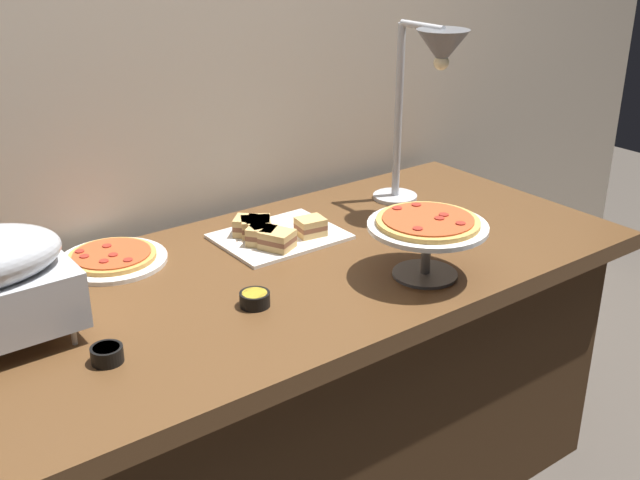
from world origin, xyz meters
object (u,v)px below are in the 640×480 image
object	(u,v)px
pizza_plate_center	(427,229)
sauce_cup_far	(107,354)
pizza_plate_front	(112,258)
sandwich_platter	(272,233)
heat_lamp	(433,68)
sauce_cup_near	(255,299)
serving_spatula	(457,231)

from	to	relation	value
pizza_plate_center	sauce_cup_far	size ratio (longest dim) A/B	4.48
pizza_plate_front	sandwich_platter	world-z (taller)	sandwich_platter
heat_lamp	pizza_plate_front	size ratio (longest dim) A/B	1.96
sauce_cup_near	sauce_cup_far	bearing A→B (deg)	-176.36
sandwich_platter	sauce_cup_near	bearing A→B (deg)	-129.73
heat_lamp	serving_spatula	xyz separation A→B (m)	(-0.04, -0.18, -0.43)
sandwich_platter	serving_spatula	size ratio (longest dim) A/B	2.16
heat_lamp	serving_spatula	world-z (taller)	heat_lamp
pizza_plate_front	sandwich_platter	size ratio (longest dim) A/B	0.84
sandwich_platter	sauce_cup_far	size ratio (longest dim) A/B	5.06
pizza_plate_center	serving_spatula	size ratio (longest dim) A/B	1.91
sauce_cup_far	heat_lamp	bearing A→B (deg)	11.69
pizza_plate_front	serving_spatula	size ratio (longest dim) A/B	1.82
sauce_cup_near	serving_spatula	xyz separation A→B (m)	(0.70, 0.03, -0.02)
sandwich_platter	sauce_cup_near	world-z (taller)	sandwich_platter
pizza_plate_center	sandwich_platter	world-z (taller)	pizza_plate_center
sandwich_platter	sauce_cup_near	size ratio (longest dim) A/B	4.70
heat_lamp	sauce_cup_far	world-z (taller)	heat_lamp
sandwich_platter	sauce_cup_far	distance (m)	0.69
sandwich_platter	sauce_cup_near	xyz separation A→B (m)	(-0.24, -0.29, -0.01)
pizza_plate_center	serving_spatula	xyz separation A→B (m)	(0.27, 0.15, -0.12)
sauce_cup_near	sandwich_platter	bearing A→B (deg)	50.27
pizza_plate_center	sauce_cup_near	size ratio (longest dim) A/B	4.17
pizza_plate_front	sauce_cup_near	size ratio (longest dim) A/B	3.96
pizza_plate_front	sauce_cup_near	bearing A→B (deg)	-68.19
pizza_plate_front	heat_lamp	bearing A→B (deg)	-13.38
pizza_plate_center	serving_spatula	world-z (taller)	pizza_plate_center
sauce_cup_near	serving_spatula	bearing A→B (deg)	2.19
pizza_plate_front	pizza_plate_center	xyz separation A→B (m)	(0.60, -0.55, 0.11)
heat_lamp	sauce_cup_near	world-z (taller)	heat_lamp
sauce_cup_near	pizza_plate_front	bearing A→B (deg)	111.81
pizza_plate_front	sauce_cup_far	world-z (taller)	sauce_cup_far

